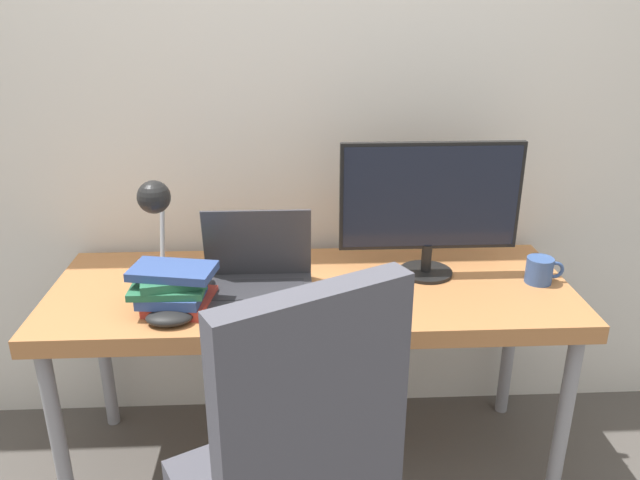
{
  "coord_description": "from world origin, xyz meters",
  "views": [
    {
      "loc": [
        -0.07,
        -1.59,
        1.68
      ],
      "look_at": [
        0.03,
        0.29,
        0.92
      ],
      "focal_mm": 35.0,
      "sensor_mm": 36.0,
      "label": 1
    }
  ],
  "objects_px": {
    "laptop": "(257,275)",
    "game_controller": "(169,318)",
    "office_chair": "(293,473)",
    "mug": "(540,270)",
    "monitor": "(430,202)",
    "book_stack": "(174,287)",
    "desk_lamp": "(157,209)"
  },
  "relations": [
    {
      "from": "office_chair",
      "to": "game_controller",
      "type": "distance_m",
      "value": 0.64
    },
    {
      "from": "game_controller",
      "to": "monitor",
      "type": "bearing_deg",
      "value": 20.74
    },
    {
      "from": "monitor",
      "to": "office_chair",
      "type": "xyz_separation_m",
      "value": [
        -0.48,
        -0.82,
        -0.4
      ]
    },
    {
      "from": "laptop",
      "to": "game_controller",
      "type": "height_order",
      "value": "laptop"
    },
    {
      "from": "laptop",
      "to": "office_chair",
      "type": "relative_size",
      "value": 0.32
    },
    {
      "from": "laptop",
      "to": "game_controller",
      "type": "bearing_deg",
      "value": -139.82
    },
    {
      "from": "book_stack",
      "to": "desk_lamp",
      "type": "bearing_deg",
      "value": 111.1
    },
    {
      "from": "desk_lamp",
      "to": "monitor",
      "type": "bearing_deg",
      "value": 2.49
    },
    {
      "from": "laptop",
      "to": "book_stack",
      "type": "height_order",
      "value": "laptop"
    },
    {
      "from": "book_stack",
      "to": "mug",
      "type": "relative_size",
      "value": 2.11
    },
    {
      "from": "monitor",
      "to": "game_controller",
      "type": "bearing_deg",
      "value": -159.26
    },
    {
      "from": "mug",
      "to": "laptop",
      "type": "bearing_deg",
      "value": -179.31
    },
    {
      "from": "laptop",
      "to": "mug",
      "type": "relative_size",
      "value": 2.76
    },
    {
      "from": "mug",
      "to": "book_stack",
      "type": "bearing_deg",
      "value": -174.06
    },
    {
      "from": "laptop",
      "to": "monitor",
      "type": "xyz_separation_m",
      "value": [
        0.59,
        0.1,
        0.21
      ]
    },
    {
      "from": "mug",
      "to": "game_controller",
      "type": "bearing_deg",
      "value": -169.42
    },
    {
      "from": "book_stack",
      "to": "game_controller",
      "type": "relative_size",
      "value": 1.96
    },
    {
      "from": "laptop",
      "to": "game_controller",
      "type": "xyz_separation_m",
      "value": [
        -0.26,
        -0.22,
        -0.03
      ]
    },
    {
      "from": "office_chair",
      "to": "game_controller",
      "type": "height_order",
      "value": "office_chair"
    },
    {
      "from": "laptop",
      "to": "desk_lamp",
      "type": "distance_m",
      "value": 0.39
    },
    {
      "from": "monitor",
      "to": "book_stack",
      "type": "relative_size",
      "value": 2.23
    },
    {
      "from": "monitor",
      "to": "book_stack",
      "type": "height_order",
      "value": "monitor"
    },
    {
      "from": "book_stack",
      "to": "mug",
      "type": "height_order",
      "value": "book_stack"
    },
    {
      "from": "laptop",
      "to": "book_stack",
      "type": "distance_m",
      "value": 0.28
    },
    {
      "from": "desk_lamp",
      "to": "game_controller",
      "type": "xyz_separation_m",
      "value": [
        0.07,
        -0.28,
        -0.25
      ]
    },
    {
      "from": "desk_lamp",
      "to": "office_chair",
      "type": "xyz_separation_m",
      "value": [
        0.43,
        -0.78,
        -0.4
      ]
    },
    {
      "from": "office_chair",
      "to": "mug",
      "type": "bearing_deg",
      "value": 40.45
    },
    {
      "from": "office_chair",
      "to": "book_stack",
      "type": "distance_m",
      "value": 0.73
    },
    {
      "from": "laptop",
      "to": "desk_lamp",
      "type": "height_order",
      "value": "desk_lamp"
    },
    {
      "from": "laptop",
      "to": "office_chair",
      "type": "distance_m",
      "value": 0.75
    },
    {
      "from": "monitor",
      "to": "office_chair",
      "type": "distance_m",
      "value": 1.03
    },
    {
      "from": "laptop",
      "to": "desk_lamp",
      "type": "bearing_deg",
      "value": 168.78
    }
  ]
}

